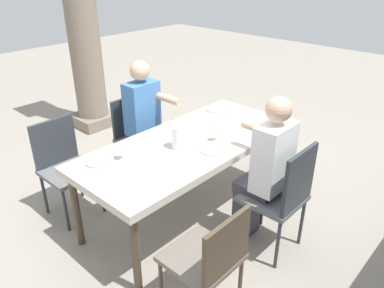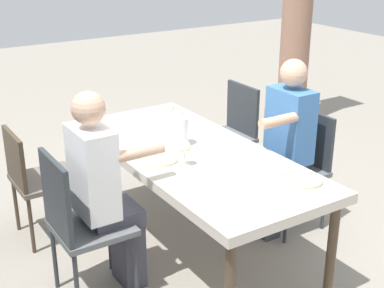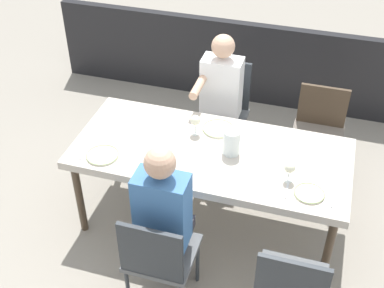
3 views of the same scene
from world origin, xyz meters
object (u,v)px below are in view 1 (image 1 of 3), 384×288
(dining_table, at_px, (190,148))
(wine_glass_1, at_px, (218,128))
(stone_column_centre, at_px, (82,21))
(water_pitcher, at_px, (179,138))
(diner_woman_green, at_px, (265,169))
(diner_man_white, at_px, (147,122))
(chair_west_south, at_px, (210,257))
(wine_glass_0, at_px, (122,147))
(plate_1, at_px, (214,150))
(chair_west_north, at_px, (64,162))
(plate_0, at_px, (99,162))
(chair_mid_north, at_px, (137,133))
(chair_mid_south, at_px, (283,194))
(plate_2, at_px, (218,109))

(dining_table, height_order, wine_glass_1, wine_glass_1)
(stone_column_centre, bearing_deg, water_pitcher, -106.68)
(diner_woman_green, relative_size, diner_man_white, 1.00)
(chair_west_south, xyz_separation_m, wine_glass_0, (0.15, 1.04, 0.36))
(stone_column_centre, xyz_separation_m, plate_1, (-0.58, -2.73, -0.69))
(chair_west_north, relative_size, chair_west_south, 1.06)
(plate_0, bearing_deg, chair_mid_north, 34.88)
(chair_mid_south, bearing_deg, wine_glass_0, 124.21)
(diner_woman_green, xyz_separation_m, plate_2, (0.63, 1.00, 0.06))
(chair_west_north, bearing_deg, water_pitcher, -56.28)
(dining_table, distance_m, plate_2, 0.81)
(stone_column_centre, relative_size, plate_2, 12.35)
(chair_mid_north, relative_size, water_pitcher, 4.46)
(stone_column_centre, bearing_deg, diner_man_white, -105.13)
(plate_1, bearing_deg, diner_man_white, 83.87)
(stone_column_centre, height_order, plate_1, stone_column_centre)
(diner_woman_green, bearing_deg, dining_table, 99.42)
(diner_woman_green, bearing_deg, plate_2, 57.71)
(wine_glass_0, xyz_separation_m, plate_2, (1.35, 0.13, -0.10))
(chair_mid_south, relative_size, wine_glass_1, 5.80)
(diner_woman_green, height_order, water_pitcher, diner_woman_green)
(plate_0, xyz_separation_m, plate_1, (0.77, -0.54, -0.00))
(plate_1, distance_m, plate_2, 0.93)
(chair_west_north, distance_m, chair_mid_south, 1.96)
(plate_2, bearing_deg, wine_glass_1, -141.09)
(plate_2, bearing_deg, chair_west_north, 158.69)
(chair_mid_north, distance_m, diner_woman_green, 1.59)
(chair_mid_north, bearing_deg, wine_glass_1, -86.87)
(dining_table, relative_size, wine_glass_1, 12.41)
(dining_table, height_order, chair_mid_north, chair_mid_north)
(chair_west_north, distance_m, diner_woman_green, 1.81)
(chair_mid_north, distance_m, stone_column_centre, 1.90)
(chair_mid_north, bearing_deg, plate_2, -42.51)
(plate_0, relative_size, plate_2, 0.86)
(chair_west_south, distance_m, stone_column_centre, 3.71)
(stone_column_centre, bearing_deg, plate_2, -85.93)
(diner_man_white, relative_size, plate_2, 5.49)
(chair_west_north, relative_size, wine_glass_1, 5.40)
(chair_mid_north, relative_size, wine_glass_0, 5.67)
(plate_0, bearing_deg, chair_west_north, 88.87)
(chair_west_south, height_order, chair_mid_south, chair_mid_south)
(plate_0, distance_m, wine_glass_1, 1.03)
(chair_west_south, bearing_deg, plate_1, 38.45)
(chair_west_north, relative_size, chair_mid_north, 1.01)
(plate_2, bearing_deg, chair_mid_north, 137.49)
(diner_man_white, bearing_deg, chair_mid_south, -90.11)
(stone_column_centre, bearing_deg, plate_0, -121.63)
(chair_mid_south, xyz_separation_m, plate_0, (-0.87, 1.15, 0.21))
(diner_man_white, bearing_deg, plate_2, -32.72)
(chair_mid_south, height_order, stone_column_centre, stone_column_centre)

